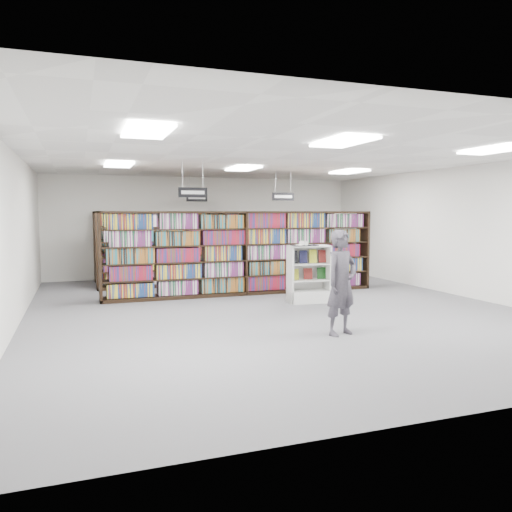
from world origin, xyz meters
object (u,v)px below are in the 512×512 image
object	(u,v)px
open_book	(304,244)
shopper	(342,283)
endcap_display	(308,283)
bookshelf_row_near	(243,253)

from	to	relation	value
open_book	shopper	world-z (taller)	shopper
endcap_display	shopper	world-z (taller)	shopper
bookshelf_row_near	open_book	distance (m)	1.95
endcap_display	open_book	bearing A→B (deg)	-141.66
bookshelf_row_near	shopper	xyz separation A→B (m)	(0.24, -4.57, -0.16)
bookshelf_row_near	endcap_display	bearing A→B (deg)	-56.94
endcap_display	shopper	distance (m)	3.11
endcap_display	open_book	world-z (taller)	open_book
open_book	shopper	bearing A→B (deg)	-100.04
bookshelf_row_near	endcap_display	distance (m)	2.01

